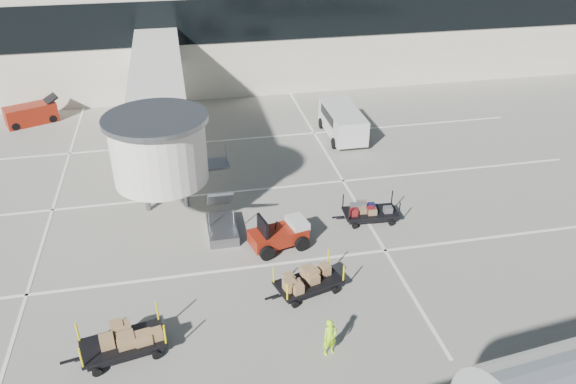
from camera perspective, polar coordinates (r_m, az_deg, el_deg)
name	(u,v)px	position (r m, az deg, el deg)	size (l,w,h in m)	color
ground	(267,294)	(24.17, -2.11, -10.35)	(140.00, 140.00, 0.00)	#A3A092
lane_markings	(228,189)	(31.76, -6.14, 0.26)	(40.00, 30.00, 0.02)	white
terminal	(202,28)	(49.61, -8.72, 16.10)	(64.00, 12.11, 15.20)	beige
jet_bridge	(159,104)	(32.57, -12.97, 8.74)	(5.70, 20.40, 6.03)	white
baggage_tug	(280,235)	(26.58, -0.85, -4.36)	(2.94, 2.26, 1.78)	maroon
suitcase_cart	(370,213)	(28.85, 8.36, -2.11)	(3.37, 1.49, 1.31)	black
box_cart_near	(310,282)	(23.95, 2.23, -9.09)	(3.49, 2.09, 1.34)	black
box_cart_far	(123,342)	(22.14, -16.44, -14.43)	(3.81, 2.07, 1.46)	black
ground_worker	(330,337)	(21.22, 4.29, -14.50)	(0.57, 0.38, 1.57)	#ACFA1A
minivan	(342,120)	(37.93, 5.50, 7.30)	(2.27, 5.08, 1.92)	silver
belt_loader	(31,114)	(43.89, -24.62, 7.19)	(3.88, 2.69, 1.76)	maroon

